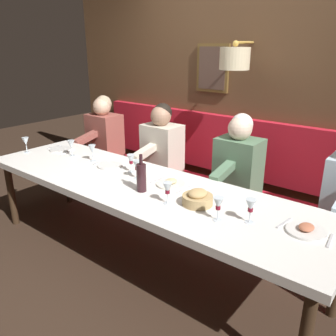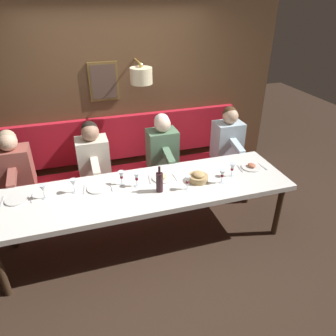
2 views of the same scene
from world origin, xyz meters
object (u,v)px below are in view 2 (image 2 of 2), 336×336
at_px(wine_glass_3, 73,183).
at_px(bread_bowl, 198,177).
at_px(wine_glass_5, 43,189).
at_px(diner_middle, 93,153).
at_px(diner_nearest, 228,136).
at_px(wine_glass_6, 188,180).
at_px(dining_table, 146,192).
at_px(diner_near, 162,144).
at_px(wine_glass_4, 137,177).
at_px(wine_bottle, 159,182).
at_px(wine_glass_7, 121,175).
at_px(diner_far, 14,164).
at_px(wine_glass_2, 232,167).
at_px(wine_glass_1, 222,174).

relative_size(wine_glass_3, bread_bowl, 0.75).
bearing_deg(bread_bowl, wine_glass_5, 84.72).
bearing_deg(wine_glass_5, diner_middle, -36.92).
height_order(diner_nearest, wine_glass_6, diner_nearest).
xyz_separation_m(dining_table, diner_near, (0.88, -0.45, 0.13)).
xyz_separation_m(wine_glass_4, wine_bottle, (-0.17, -0.21, 0.00)).
height_order(wine_glass_4, wine_bottle, wine_bottle).
height_order(wine_glass_5, bread_bowl, wine_glass_5).
bearing_deg(diner_near, diner_nearest, -90.00).
distance_m(diner_middle, wine_glass_7, 0.77).
xyz_separation_m(diner_far, wine_glass_7, (-0.73, -1.18, 0.04)).
xyz_separation_m(wine_glass_3, wine_glass_6, (-0.30, -1.17, -0.00)).
distance_m(wine_glass_5, wine_bottle, 1.20).
bearing_deg(diner_nearest, diner_near, 90.00).
relative_size(diner_near, diner_middle, 1.00).
bearing_deg(diner_near, diner_middle, 90.00).
bearing_deg(diner_near, wine_glass_6, 178.76).
bearing_deg(wine_bottle, wine_glass_4, 50.53).
xyz_separation_m(wine_glass_2, wine_glass_5, (0.17, 2.07, 0.00)).
relative_size(wine_glass_2, wine_glass_5, 1.00).
bearing_deg(wine_glass_5, wine_bottle, -100.76).
bearing_deg(wine_glass_7, wine_glass_2, -99.14).
distance_m(diner_middle, wine_glass_1, 1.67).
xyz_separation_m(wine_glass_5, bread_bowl, (-0.15, -1.65, -0.07)).
height_order(diner_nearest, diner_middle, same).
relative_size(diner_middle, wine_glass_1, 4.82).
relative_size(diner_far, bread_bowl, 3.60).
bearing_deg(wine_glass_7, wine_glass_4, -119.11).
relative_size(diner_near, diner_far, 1.00).
distance_m(wine_glass_3, wine_glass_4, 0.67).
bearing_deg(wine_glass_1, dining_table, 79.98).
distance_m(diner_far, wine_glass_3, 1.00).
bearing_deg(wine_glass_1, diner_far, 65.46).
height_order(diner_near, wine_bottle, diner_near).
relative_size(diner_nearest, bread_bowl, 3.60).
bearing_deg(wine_glass_1, wine_bottle, 86.36).
xyz_separation_m(wine_glass_3, bread_bowl, (-0.17, -1.35, -0.07)).
relative_size(diner_far, wine_glass_2, 4.82).
xyz_separation_m(diner_middle, wine_glass_6, (-1.03, -0.91, 0.04)).
relative_size(diner_nearest, diner_far, 1.00).
bearing_deg(wine_glass_2, dining_table, 87.44).
bearing_deg(wine_bottle, wine_glass_7, 54.54).
relative_size(diner_nearest, wine_bottle, 2.64).
bearing_deg(wine_glass_2, wine_glass_5, 85.38).
height_order(wine_glass_2, wine_bottle, wine_bottle).
bearing_deg(diner_near, wine_glass_4, 146.69).
bearing_deg(wine_glass_5, bread_bowl, -95.28).
relative_size(wine_glass_3, wine_glass_7, 1.00).
xyz_separation_m(diner_nearest, wine_glass_3, (-0.74, 2.18, 0.04)).
xyz_separation_m(wine_glass_4, wine_glass_7, (0.08, 0.15, 0.00)).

